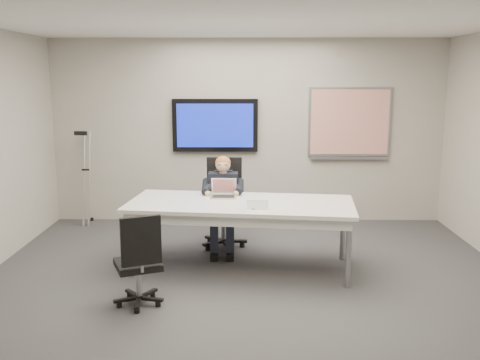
{
  "coord_description": "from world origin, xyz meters",
  "views": [
    {
      "loc": [
        -0.04,
        -5.2,
        2.24
      ],
      "look_at": [
        -0.1,
        0.84,
        1.06
      ],
      "focal_mm": 40.0,
      "sensor_mm": 36.0,
      "label": 1
    }
  ],
  "objects_px": {
    "conference_table": "(241,210)",
    "office_chair_far": "(224,219)",
    "seated_person": "(223,215)",
    "office_chair_near": "(139,277)",
    "laptop": "(224,192)"
  },
  "relations": [
    {
      "from": "conference_table",
      "to": "office_chair_far",
      "type": "distance_m",
      "value": 0.93
    },
    {
      "from": "office_chair_far",
      "to": "seated_person",
      "type": "xyz_separation_m",
      "value": [
        -0.0,
        -0.25,
        0.13
      ]
    },
    {
      "from": "office_chair_near",
      "to": "laptop",
      "type": "relative_size",
      "value": 3.05
    },
    {
      "from": "office_chair_far",
      "to": "laptop",
      "type": "distance_m",
      "value": 0.73
    },
    {
      "from": "office_chair_near",
      "to": "seated_person",
      "type": "distance_m",
      "value": 1.84
    },
    {
      "from": "conference_table",
      "to": "seated_person",
      "type": "relative_size",
      "value": 2.2
    },
    {
      "from": "conference_table",
      "to": "office_chair_far",
      "type": "relative_size",
      "value": 2.31
    },
    {
      "from": "conference_table",
      "to": "office_chair_near",
      "type": "height_order",
      "value": "office_chair_near"
    },
    {
      "from": "seated_person",
      "to": "laptop",
      "type": "bearing_deg",
      "value": -84.68
    },
    {
      "from": "office_chair_far",
      "to": "seated_person",
      "type": "height_order",
      "value": "seated_person"
    },
    {
      "from": "conference_table",
      "to": "office_chair_near",
      "type": "relative_size",
      "value": 2.84
    },
    {
      "from": "conference_table",
      "to": "laptop",
      "type": "distance_m",
      "value": 0.38
    },
    {
      "from": "conference_table",
      "to": "office_chair_near",
      "type": "bearing_deg",
      "value": -125.69
    },
    {
      "from": "conference_table",
      "to": "office_chair_near",
      "type": "xyz_separation_m",
      "value": [
        -0.99,
        -1.09,
        -0.41
      ]
    },
    {
      "from": "conference_table",
      "to": "seated_person",
      "type": "distance_m",
      "value": 0.66
    }
  ]
}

